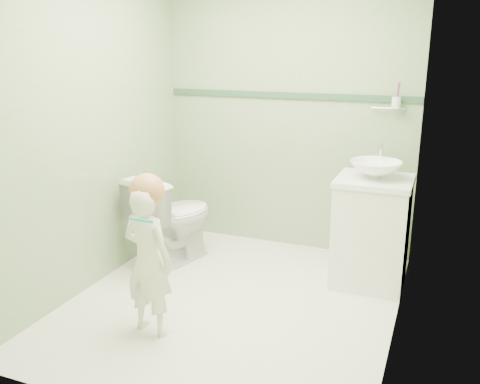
% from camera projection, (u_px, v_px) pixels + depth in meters
% --- Properties ---
extents(ground, '(2.50, 2.50, 0.00)m').
position_uv_depth(ground, '(232.00, 303.00, 3.67)').
color(ground, silver).
rests_on(ground, ground).
extents(room_shell, '(2.50, 2.54, 2.40)m').
position_uv_depth(room_shell, '(231.00, 135.00, 3.34)').
color(room_shell, '#84A575').
rests_on(room_shell, ground).
extents(trim_stripe, '(2.20, 0.02, 0.05)m').
position_uv_depth(trim_stripe, '(288.00, 95.00, 4.40)').
color(trim_stripe, '#30503B').
rests_on(trim_stripe, room_shell).
extents(vanity, '(0.52, 0.50, 0.80)m').
position_uv_depth(vanity, '(371.00, 233.00, 3.88)').
color(vanity, white).
rests_on(vanity, ground).
extents(counter, '(0.54, 0.52, 0.04)m').
position_uv_depth(counter, '(375.00, 181.00, 3.77)').
color(counter, white).
rests_on(counter, vanity).
extents(basin, '(0.37, 0.37, 0.13)m').
position_uv_depth(basin, '(376.00, 169.00, 3.75)').
color(basin, white).
rests_on(basin, counter).
extents(faucet, '(0.03, 0.13, 0.18)m').
position_uv_depth(faucet, '(380.00, 154.00, 3.89)').
color(faucet, silver).
rests_on(faucet, counter).
extents(cup_holder, '(0.26, 0.07, 0.21)m').
position_uv_depth(cup_holder, '(395.00, 103.00, 4.04)').
color(cup_holder, silver).
rests_on(cup_holder, room_shell).
extents(toilet, '(0.60, 0.84, 0.77)m').
position_uv_depth(toilet, '(173.00, 218.00, 4.28)').
color(toilet, white).
rests_on(toilet, ground).
extents(toddler, '(0.38, 0.28, 0.96)m').
position_uv_depth(toddler, '(148.00, 261.00, 3.19)').
color(toddler, white).
rests_on(toddler, ground).
extents(hair_cap, '(0.21, 0.21, 0.21)m').
position_uv_depth(hair_cap, '(147.00, 191.00, 3.09)').
color(hair_cap, '#BF754B').
rests_on(hair_cap, toddler).
extents(teal_toothbrush, '(0.11, 0.14, 0.08)m').
position_uv_depth(teal_toothbrush, '(141.00, 219.00, 2.96)').
color(teal_toothbrush, '#108987').
rests_on(teal_toothbrush, toddler).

